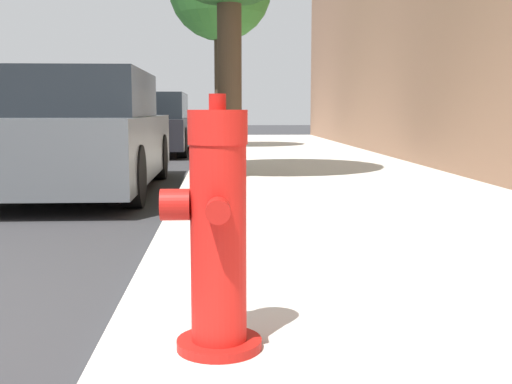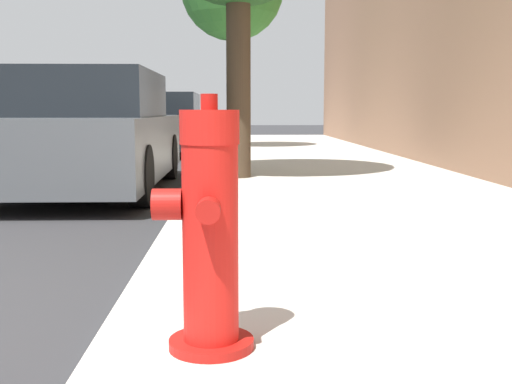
{
  "view_description": "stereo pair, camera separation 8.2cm",
  "coord_description": "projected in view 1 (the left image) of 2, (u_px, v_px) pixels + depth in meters",
  "views": [
    {
      "loc": [
        2.3,
        -2.34,
        0.98
      ],
      "look_at": [
        2.49,
        1.09,
        0.54
      ],
      "focal_mm": 45.0,
      "sensor_mm": 36.0,
      "label": 1
    },
    {
      "loc": [
        2.38,
        -2.34,
        0.98
      ],
      "look_at": [
        2.49,
        1.09,
        0.54
      ],
      "focal_mm": 45.0,
      "sensor_mm": 36.0,
      "label": 2
    }
  ],
  "objects": [
    {
      "name": "parked_car_near",
      "position": [
        79.0,
        134.0,
        7.62
      ],
      "size": [
        1.8,
        4.36,
        1.43
      ],
      "color": "#4C5156",
      "rests_on": "ground_plane"
    },
    {
      "name": "fire_hydrant",
      "position": [
        217.0,
        234.0,
        2.27
      ],
      "size": [
        0.36,
        0.37,
        0.91
      ],
      "color": "#A91511",
      "rests_on": "sidewalk_slab"
    },
    {
      "name": "parked_car_mid",
      "position": [
        152.0,
        125.0,
        14.34
      ],
      "size": [
        1.7,
        4.25,
        1.35
      ],
      "color": "black",
      "rests_on": "ground_plane"
    }
  ]
}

